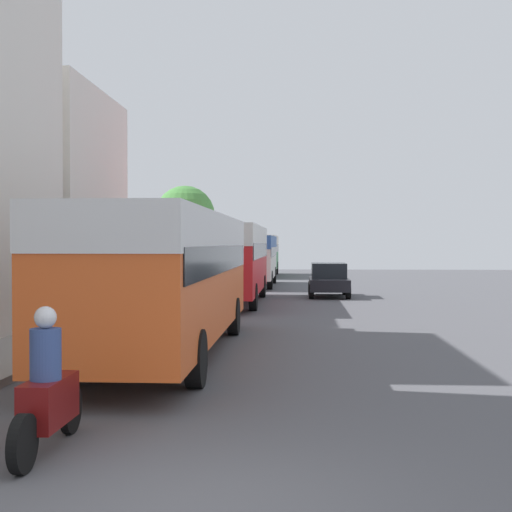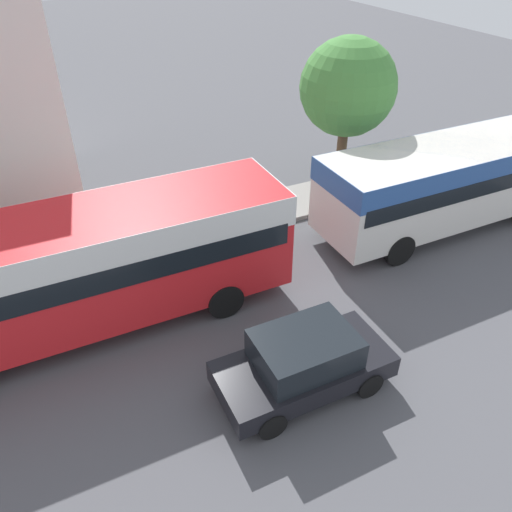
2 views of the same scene
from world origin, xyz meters
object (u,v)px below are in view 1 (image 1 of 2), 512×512
(bus_rear, at_px, (260,250))
(pedestrian_near_curb, at_px, (206,263))
(bus_third_in_line, at_px, (251,253))
(motorcycle_behind_lead, at_px, (48,395))
(car_crossing, at_px, (329,279))
(bus_following, at_px, (230,253))
(pedestrian_walking_away, at_px, (219,261))
(bus_lead, at_px, (169,264))

(bus_rear, relative_size, pedestrian_near_curb, 5.50)
(bus_third_in_line, height_order, motorcycle_behind_lead, bus_third_in_line)
(motorcycle_behind_lead, bearing_deg, car_crossing, 80.08)
(bus_following, xyz_separation_m, pedestrian_walking_away, (-3.37, 25.90, -0.98))
(pedestrian_near_curb, bearing_deg, motorcycle_behind_lead, -85.10)
(pedestrian_walking_away, bearing_deg, car_crossing, -71.14)
(bus_following, relative_size, bus_rear, 1.07)
(bus_lead, bearing_deg, bus_following, 89.87)
(car_crossing, distance_m, pedestrian_walking_away, 23.37)
(bus_following, distance_m, bus_third_in_line, 11.60)
(bus_following, relative_size, bus_third_in_line, 1.13)
(bus_third_in_line, bearing_deg, motorcycle_behind_lead, -90.38)
(bus_rear, distance_m, pedestrian_walking_away, 3.91)
(bus_lead, xyz_separation_m, pedestrian_near_curb, (-3.64, 34.16, -0.96))
(bus_lead, height_order, pedestrian_walking_away, bus_lead)
(car_crossing, bearing_deg, pedestrian_near_curb, 114.91)
(bus_following, bearing_deg, pedestrian_walking_away, 97.42)
(pedestrian_walking_away, bearing_deg, pedestrian_near_curb, -93.31)
(motorcycle_behind_lead, bearing_deg, pedestrian_walking_away, 93.99)
(bus_third_in_line, xyz_separation_m, motorcycle_behind_lead, (-0.22, -32.37, -1.18))
(bus_lead, height_order, bus_third_in_line, bus_lead)
(car_crossing, height_order, pedestrian_walking_away, pedestrian_walking_away)
(pedestrian_walking_away, bearing_deg, bus_third_in_line, -76.34)
(bus_rear, relative_size, car_crossing, 2.48)
(bus_rear, xyz_separation_m, motorcycle_behind_lead, (-0.03, -44.74, -1.27))
(bus_lead, distance_m, bus_third_in_line, 25.07)
(bus_rear, bearing_deg, motorcycle_behind_lead, -90.04)
(pedestrian_walking_away, bearing_deg, bus_following, -82.58)
(bus_lead, relative_size, pedestrian_walking_away, 6.27)
(bus_third_in_line, distance_m, bus_rear, 12.38)
(bus_following, distance_m, bus_rear, 23.98)
(motorcycle_behind_lead, relative_size, pedestrian_walking_away, 1.25)
(bus_rear, xyz_separation_m, car_crossing, (4.26, -20.20, -1.16))
(bus_third_in_line, distance_m, car_crossing, 8.88)
(bus_lead, height_order, bus_following, bus_following)
(bus_third_in_line, xyz_separation_m, bus_rear, (-0.18, 12.38, 0.09))
(car_crossing, bearing_deg, motorcycle_behind_lead, -99.92)
(bus_lead, height_order, motorcycle_behind_lead, bus_lead)
(bus_rear, distance_m, car_crossing, 20.67)
(bus_following, relative_size, motorcycle_behind_lead, 4.59)
(bus_following, height_order, bus_rear, bus_following)
(bus_following, height_order, bus_third_in_line, bus_following)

